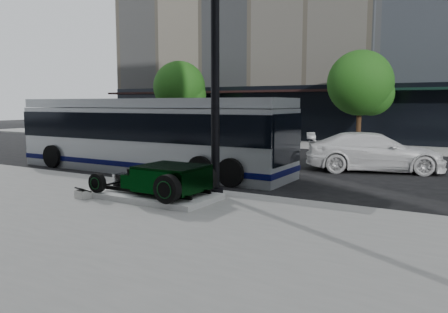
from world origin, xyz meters
The scene contains 9 objects.
ground centered at (0.00, 0.00, 0.00)m, with size 120.00×120.00×0.00m, color black.
sidewalk_far centered at (0.00, 14.00, 0.06)m, with size 70.00×4.00×0.12m, color gray.
street_trees centered at (1.15, 13.07, 3.77)m, with size 29.80×3.80×5.70m.
display_plinth centered at (-0.49, -3.92, 0.20)m, with size 3.40×1.80×0.15m, color silver.
hot_rod centered at (-0.15, -3.92, 0.70)m, with size 3.22×2.00×0.81m.
info_plaque centered at (-2.26, -4.93, 0.24)m, with size 0.44×0.36×0.31m.
lamppost centered at (0.69, -2.69, 3.83)m, with size 0.44×0.44×8.04m.
transit_bus centered at (-4.39, 0.41, 1.49)m, with size 12.12×2.88×2.92m.
white_sedan centered at (3.52, 4.99, 0.78)m, with size 2.20×5.40×1.57m, color white.
Camera 1 is at (7.14, -13.23, 2.74)m, focal length 35.00 mm.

